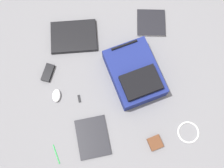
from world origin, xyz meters
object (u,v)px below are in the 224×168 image
object	(u,v)px
book_comic	(151,23)
cable_coil	(188,132)
backpack	(135,74)
computer_mouse	(56,95)
laptop	(74,36)
earbud_pouch	(155,143)
book_blue	(93,137)
pen_black	(56,154)
power_brick	(48,73)
usb_stick	(79,99)

from	to	relation	value
book_comic	cable_coil	distance (m)	0.87
backpack	cable_coil	size ratio (longest dim) A/B	3.43
book_comic	computer_mouse	world-z (taller)	computer_mouse
laptop	earbud_pouch	bearing A→B (deg)	-57.14
cable_coil	book_blue	bearing A→B (deg)	179.37
book_blue	pen_black	size ratio (longest dim) A/B	2.22
book_comic	earbud_pouch	xyz separation A→B (m)	(-0.06, -0.91, 0.00)
laptop	pen_black	world-z (taller)	laptop
pen_black	earbud_pouch	xyz separation A→B (m)	(0.68, 0.03, 0.01)
laptop	pen_black	size ratio (longest dim) A/B	2.59
book_blue	cable_coil	size ratio (longest dim) A/B	2.00
power_brick	earbud_pouch	xyz separation A→B (m)	(0.73, -0.55, -0.00)
book_blue	computer_mouse	size ratio (longest dim) A/B	3.18
laptop	book_blue	xyz separation A→B (m)	(0.11, -0.77, -0.01)
computer_mouse	usb_stick	bearing A→B (deg)	-7.46
laptop	earbud_pouch	distance (m)	0.99
earbud_pouch	book_comic	bearing A→B (deg)	85.93
backpack	computer_mouse	xyz separation A→B (m)	(-0.57, -0.11, -0.05)
earbud_pouch	power_brick	bearing A→B (deg)	143.08
pen_black	usb_stick	size ratio (longest dim) A/B	2.44
backpack	laptop	world-z (taller)	backpack
power_brick	earbud_pouch	world-z (taller)	power_brick
laptop	usb_stick	size ratio (longest dim) A/B	6.33
pen_black	cable_coil	bearing A→B (deg)	5.62
book_comic	power_brick	world-z (taller)	power_brick
laptop	usb_stick	distance (m)	0.49
laptop	computer_mouse	world-z (taller)	computer_mouse
book_comic	book_blue	bearing A→B (deg)	-120.07
usb_stick	power_brick	bearing A→B (deg)	137.06
book_comic	book_blue	xyz separation A→B (m)	(-0.49, -0.85, -0.00)
backpack	book_blue	bearing A→B (deg)	-127.71
backpack	usb_stick	size ratio (longest dim) A/B	9.28
cable_coil	laptop	bearing A→B (deg)	135.01
backpack	earbud_pouch	xyz separation A→B (m)	(0.10, -0.48, -0.06)
computer_mouse	usb_stick	distance (m)	0.16
book_comic	pen_black	size ratio (longest dim) A/B	1.76
pen_black	book_blue	bearing A→B (deg)	21.09
usb_stick	backpack	bearing A→B (deg)	18.77
power_brick	pen_black	bearing A→B (deg)	-84.62
book_blue	usb_stick	size ratio (longest dim) A/B	5.42
backpack	earbud_pouch	world-z (taller)	backpack
pen_black	usb_stick	world-z (taller)	same
book_comic	computer_mouse	size ratio (longest dim) A/B	2.53
backpack	computer_mouse	distance (m)	0.58
book_comic	pen_black	world-z (taller)	book_comic
book_blue	earbud_pouch	xyz separation A→B (m)	(0.43, -0.06, 0.01)
book_comic	book_blue	size ratio (longest dim) A/B	0.79
backpack	laptop	distance (m)	0.56
computer_mouse	pen_black	world-z (taller)	computer_mouse
book_comic	usb_stick	distance (m)	0.81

